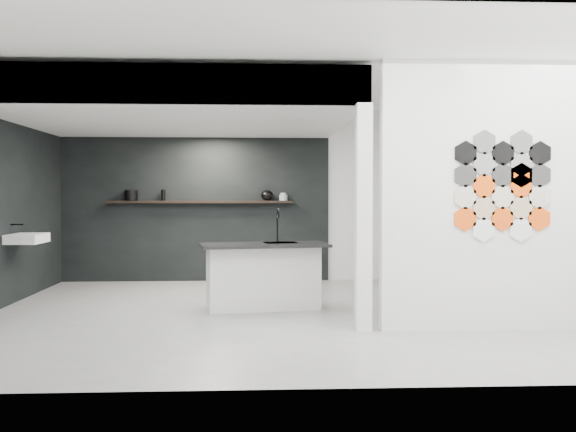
# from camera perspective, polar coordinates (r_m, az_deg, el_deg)

# --- Properties ---
(floor) EXTENTS (7.00, 6.00, 0.01)m
(floor) POSITION_cam_1_polar(r_m,az_deg,el_deg) (7.72, -0.64, -8.67)
(floor) COLOR gray
(partition_panel) EXTENTS (2.45, 0.15, 2.80)m
(partition_panel) POSITION_cam_1_polar(r_m,az_deg,el_deg) (7.05, 18.08, 1.72)
(partition_panel) COLOR silver
(partition_panel) RESTS_ON floor
(bay_clad_back) EXTENTS (4.40, 0.04, 2.35)m
(bay_clad_back) POSITION_cam_1_polar(r_m,az_deg,el_deg) (10.60, -8.30, 0.58)
(bay_clad_back) COLOR black
(bay_clad_back) RESTS_ON floor
(bay_clad_left) EXTENTS (0.04, 4.00, 2.35)m
(bay_clad_left) POSITION_cam_1_polar(r_m,az_deg,el_deg) (9.16, -23.15, 0.26)
(bay_clad_left) COLOR black
(bay_clad_left) RESTS_ON floor
(bulkhead) EXTENTS (4.40, 4.00, 0.40)m
(bulkhead) POSITION_cam_1_polar(r_m,az_deg,el_deg) (8.72, -9.59, 9.37)
(bulkhead) COLOR silver
(bulkhead) RESTS_ON corner_column
(corner_column) EXTENTS (0.16, 0.16, 2.35)m
(corner_column) POSITION_cam_1_polar(r_m,az_deg,el_deg) (6.68, 6.73, -0.13)
(corner_column) COLOR silver
(corner_column) RESTS_ON floor
(fascia_beam) EXTENTS (4.40, 0.16, 0.40)m
(fascia_beam) POSITION_cam_1_polar(r_m,az_deg,el_deg) (6.84, -11.52, 11.46)
(fascia_beam) COLOR silver
(fascia_beam) RESTS_ON corner_column
(wall_basin) EXTENTS (0.40, 0.60, 0.12)m
(wall_basin) POSITION_cam_1_polar(r_m,az_deg,el_deg) (8.91, -22.18, -1.86)
(wall_basin) COLOR silver
(wall_basin) RESTS_ON bay_clad_left
(display_shelf) EXTENTS (3.00, 0.15, 0.04)m
(display_shelf) POSITION_cam_1_polar(r_m,az_deg,el_deg) (10.49, -7.81, 1.26)
(display_shelf) COLOR black
(display_shelf) RESTS_ON bay_clad_back
(kitchen_island) EXTENTS (1.63, 0.93, 1.24)m
(kitchen_island) POSITION_cam_1_polar(r_m,az_deg,el_deg) (7.95, -2.21, -5.28)
(kitchen_island) COLOR silver
(kitchen_island) RESTS_ON floor
(stockpot) EXTENTS (0.27, 0.27, 0.17)m
(stockpot) POSITION_cam_1_polar(r_m,az_deg,el_deg) (10.64, -13.76, 1.79)
(stockpot) COLOR black
(stockpot) RESTS_ON display_shelf
(kettle) EXTENTS (0.24, 0.24, 0.17)m
(kettle) POSITION_cam_1_polar(r_m,az_deg,el_deg) (10.45, -1.87, 1.85)
(kettle) COLOR black
(kettle) RESTS_ON display_shelf
(glass_bowl) EXTENTS (0.14, 0.14, 0.10)m
(glass_bowl) POSITION_cam_1_polar(r_m,az_deg,el_deg) (10.46, -0.42, 1.64)
(glass_bowl) COLOR gray
(glass_bowl) RESTS_ON display_shelf
(glass_vase) EXTENTS (0.10, 0.10, 0.13)m
(glass_vase) POSITION_cam_1_polar(r_m,az_deg,el_deg) (10.46, -0.42, 1.73)
(glass_vase) COLOR gray
(glass_vase) RESTS_ON display_shelf
(bottle_dark) EXTENTS (0.09, 0.09, 0.18)m
(bottle_dark) POSITION_cam_1_polar(r_m,az_deg,el_deg) (10.56, -11.03, 1.83)
(bottle_dark) COLOR black
(bottle_dark) RESTS_ON display_shelf
(utensil_cup) EXTENTS (0.11, 0.11, 0.11)m
(utensil_cup) POSITION_cam_1_polar(r_m,az_deg,el_deg) (10.64, -13.63, 1.63)
(utensil_cup) COLOR black
(utensil_cup) RESTS_ON display_shelf
(hex_tile_cluster) EXTENTS (1.04, 0.02, 1.16)m
(hex_tile_cluster) POSITION_cam_1_polar(r_m,az_deg,el_deg) (6.98, 18.60, 2.58)
(hex_tile_cluster) COLOR #F24E0C
(hex_tile_cluster) RESTS_ON partition_panel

